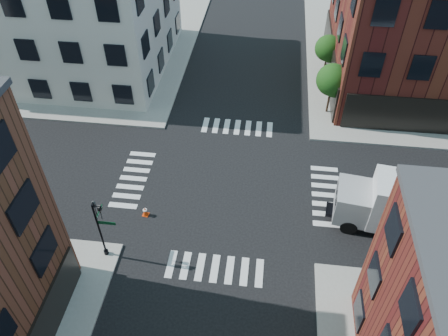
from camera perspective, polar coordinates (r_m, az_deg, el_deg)
ground at (r=31.50m, az=0.51°, el=-2.44°), size 120.00×120.00×0.00m
sidewalk_nw at (r=53.76m, az=-20.45°, el=15.86°), size 30.00×30.00×0.15m
building_nw at (r=46.71m, az=-22.16°, el=18.85°), size 22.00×16.00×11.00m
tree_near at (r=37.66m, az=14.05°, el=10.91°), size 2.69×2.69×4.49m
tree_far at (r=42.99m, az=13.49°, el=14.81°), size 2.43×2.43×4.07m
signal_pole at (r=26.47m, az=-15.89°, el=-7.04°), size 1.29×1.24×4.60m
box_truck at (r=29.70m, az=23.13°, el=-4.76°), size 9.09×3.77×4.02m
traffic_cone at (r=29.89m, az=-10.26°, el=-5.59°), size 0.45×0.45×0.75m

